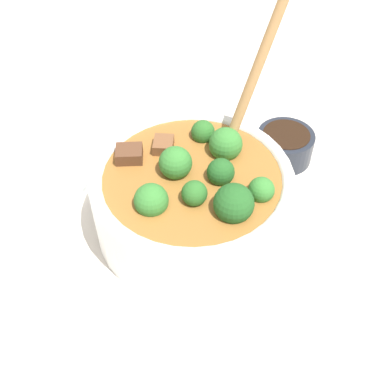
% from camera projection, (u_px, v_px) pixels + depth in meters
% --- Properties ---
extents(ground_plane, '(4.00, 4.00, 0.00)m').
position_uv_depth(ground_plane, '(192.00, 224.00, 0.61)').
color(ground_plane, silver).
extents(stew_bowl, '(0.28, 0.24, 0.27)m').
position_uv_depth(stew_bowl, '(193.00, 195.00, 0.57)').
color(stew_bowl, white).
rests_on(stew_bowl, ground_plane).
extents(condiment_bowl, '(0.08, 0.08, 0.04)m').
position_uv_depth(condiment_bowl, '(285.00, 145.00, 0.68)').
color(condiment_bowl, '#232833').
rests_on(condiment_bowl, ground_plane).
extents(empty_plate, '(0.19, 0.19, 0.02)m').
position_uv_depth(empty_plate, '(21.00, 173.00, 0.66)').
color(empty_plate, white).
rests_on(empty_plate, ground_plane).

